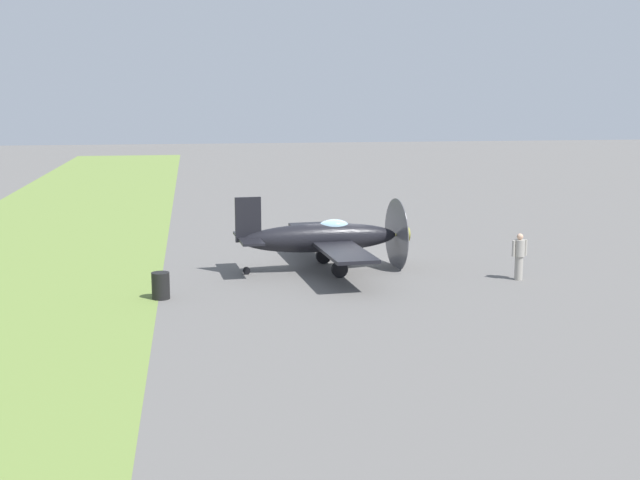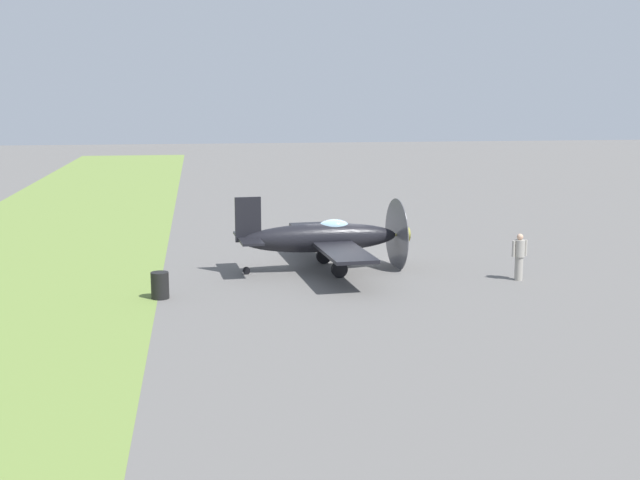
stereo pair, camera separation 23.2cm
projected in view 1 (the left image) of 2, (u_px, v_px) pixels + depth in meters
The scene contains 5 objects.
ground_plane at pixel (336, 263), 33.13m from camera, with size 160.00×160.00×0.00m, color #605E5B.
grass_verge at pixel (17, 273), 31.24m from camera, with size 120.00×11.00×0.01m, color olive.
airplane_lead at pixel (324, 238), 31.44m from camera, with size 8.67×6.86×3.09m.
ground_crew_chief at pixel (519, 255), 29.94m from camera, with size 0.38×0.62×1.73m.
fuel_drum at pixel (161, 286), 27.25m from camera, with size 0.60×0.60×0.90m, color black.
Camera 1 is at (31.95, -5.68, 6.79)m, focal length 45.90 mm.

